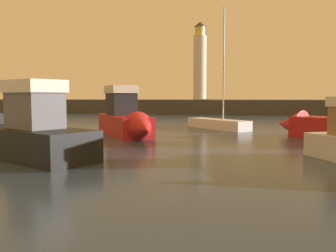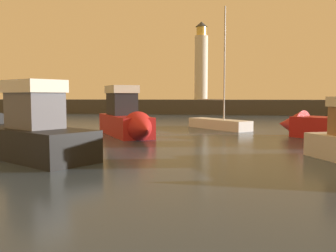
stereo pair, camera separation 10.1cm
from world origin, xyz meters
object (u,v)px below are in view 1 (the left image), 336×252
at_px(lighthouse, 200,63).
at_px(sailboat_moored, 218,123).
at_px(motorboat_0, 336,125).
at_px(motorboat_2, 16,134).
at_px(motorboat_4, 127,119).

distance_m(lighthouse, sailboat_moored, 28.06).
bearing_deg(motorboat_0, lighthouse, 107.74).
height_order(motorboat_0, sailboat_moored, sailboat_moored).
bearing_deg(motorboat_2, sailboat_moored, 58.71).
bearing_deg(lighthouse, motorboat_4, -95.38).
xyz_separation_m(motorboat_4, sailboat_moored, (6.22, 6.35, -0.67)).
bearing_deg(motorboat_2, motorboat_4, 71.22).
xyz_separation_m(lighthouse, motorboat_4, (-3.13, -33.24, -6.72)).
height_order(motorboat_2, motorboat_4, motorboat_4).
bearing_deg(lighthouse, motorboat_2, -98.30).
relative_size(motorboat_0, motorboat_4, 0.93).
distance_m(lighthouse, motorboat_0, 35.59).
bearing_deg(motorboat_4, lighthouse, 84.62).
relative_size(motorboat_4, sailboat_moored, 0.84).
distance_m(motorboat_4, sailboat_moored, 8.91).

